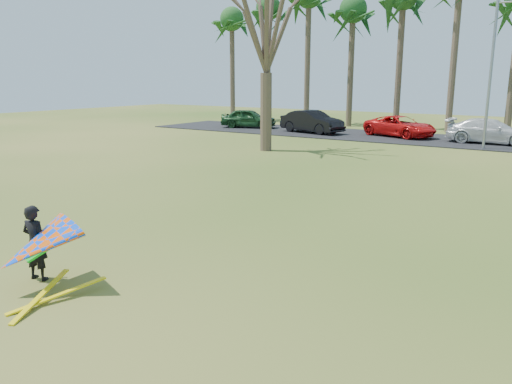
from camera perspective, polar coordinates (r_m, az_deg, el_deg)
The scene contains 12 objects.
ground at distance 11.34m, azimuth -5.65°, elevation -7.31°, with size 100.00×100.00×0.00m, color #224F11.
parking_strip at distance 34.11m, azimuth 22.04°, elevation 5.39°, with size 46.00×7.00×0.06m, color black.
palm_0 at distance 48.93m, azimuth -2.78°, elevation 19.00°, with size 4.84×4.84×10.84m.
palm_1 at distance 46.77m, azimuth 1.42°, elevation 20.14°, with size 4.84×4.84×11.54m.
palm_3 at distance 42.98m, azimuth 11.04°, elevation 19.65°, with size 4.84×4.84×10.84m.
bare_tree_left at distance 27.69m, azimuth 1.19°, elevation 19.09°, with size 6.60×6.60×9.70m.
streetlight at distance 30.56m, azimuth 25.59°, elevation 12.68°, with size 2.28×0.18×8.00m.
car_0 at distance 40.25m, azimuth -0.84°, elevation 8.42°, with size 1.75×4.36×1.49m, color #193F1E.
car_1 at distance 36.60m, azimuth 6.41°, elevation 8.00°, with size 1.70×4.87×1.60m, color black.
car_2 at distance 35.28m, azimuth 16.13°, elevation 7.22°, with size 2.30×4.98×1.39m, color red.
car_3 at distance 33.46m, azimuth 25.24°, elevation 6.30°, with size 2.05×5.05×1.47m, color silver.
kite_flyer at distance 10.23m, azimuth -23.76°, elevation -5.66°, with size 2.13×2.39×2.02m.
Camera 1 is at (6.79, -8.21, 3.89)m, focal length 35.00 mm.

